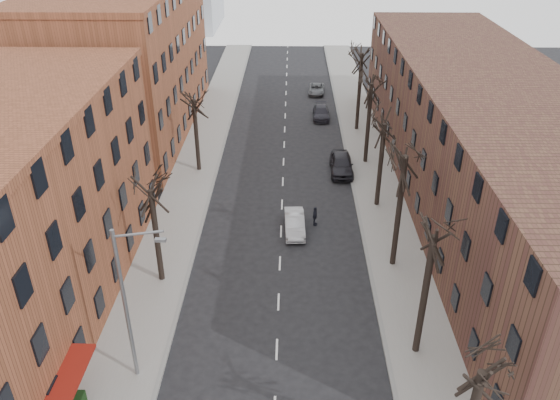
{
  "coord_description": "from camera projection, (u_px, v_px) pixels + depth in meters",
  "views": [
    {
      "loc": [
        0.65,
        -10.08,
        21.97
      ],
      "look_at": [
        -0.03,
        21.67,
        4.0
      ],
      "focal_mm": 35.0,
      "sensor_mm": 36.0,
      "label": 1
    }
  ],
  "objects": [
    {
      "name": "sidewalk_left",
      "position": [
        197.0,
        165.0,
        50.17
      ],
      "size": [
        4.0,
        90.0,
        0.15
      ],
      "primitive_type": "cube",
      "color": "gray",
      "rests_on": "ground"
    },
    {
      "name": "building_right",
      "position": [
        485.0,
        139.0,
        42.95
      ],
      "size": [
        12.0,
        50.0,
        10.0
      ],
      "primitive_type": "cube",
      "color": "#503325",
      "rests_on": "ground"
    },
    {
      "name": "tree_right_f",
      "position": [
        356.0,
        130.0,
        57.75
      ],
      "size": [
        5.2,
        5.2,
        11.6
      ],
      "primitive_type": null,
      "color": "black",
      "rests_on": "ground"
    },
    {
      "name": "building_left_far",
      "position": [
        126.0,
        63.0,
        54.74
      ],
      "size": [
        12.0,
        28.0,
        14.0
      ],
      "primitive_type": "cube",
      "color": "brown",
      "rests_on": "ground"
    },
    {
      "name": "parked_car_mid",
      "position": [
        321.0,
        112.0,
        60.51
      ],
      "size": [
        1.82,
        4.41,
        1.27
      ],
      "primitive_type": "imported",
      "rotation": [
        0.0,
        0.0,
        -0.01
      ],
      "color": "#222129",
      "rests_on": "ground"
    },
    {
      "name": "parked_car_near",
      "position": [
        341.0,
        164.0,
        48.62
      ],
      "size": [
        2.01,
        4.92,
        1.67
      ],
      "primitive_type": "imported",
      "rotation": [
        0.0,
        0.0,
        -0.01
      ],
      "color": "black",
      "rests_on": "ground"
    },
    {
      "name": "tree_right_e",
      "position": [
        365.0,
        163.0,
        50.79
      ],
      "size": [
        5.2,
        5.2,
        10.8
      ],
      "primitive_type": null,
      "color": "black",
      "rests_on": "ground"
    },
    {
      "name": "tree_left_b",
      "position": [
        199.0,
        171.0,
        49.33
      ],
      "size": [
        5.2,
        5.2,
        9.5
      ],
      "primitive_type": null,
      "color": "black",
      "rests_on": "ground"
    },
    {
      "name": "streetlight",
      "position": [
        128.0,
        300.0,
        25.96
      ],
      "size": [
        2.45,
        0.22,
        9.03
      ],
      "color": "slate",
      "rests_on": "ground"
    },
    {
      "name": "tree_right_b",
      "position": [
        415.0,
        352.0,
        29.9
      ],
      "size": [
        5.2,
        5.2,
        10.8
      ],
      "primitive_type": null,
      "color": "black",
      "rests_on": "ground"
    },
    {
      "name": "sidewalk_right",
      "position": [
        371.0,
        167.0,
        49.87
      ],
      "size": [
        4.0,
        90.0,
        0.15
      ],
      "primitive_type": "cube",
      "color": "gray",
      "rests_on": "ground"
    },
    {
      "name": "tree_right_d",
      "position": [
        376.0,
        206.0,
        43.82
      ],
      "size": [
        5.2,
        5.2,
        10.0
      ],
      "primitive_type": null,
      "color": "black",
      "rests_on": "ground"
    },
    {
      "name": "silver_sedan",
      "position": [
        295.0,
        223.0,
        40.2
      ],
      "size": [
        1.61,
        4.12,
        1.34
      ],
      "primitive_type": "imported",
      "rotation": [
        0.0,
        0.0,
        0.05
      ],
      "color": "#A5A6AC",
      "rests_on": "ground"
    },
    {
      "name": "tree_left_a",
      "position": [
        162.0,
        280.0,
        35.4
      ],
      "size": [
        5.2,
        5.2,
        9.5
      ],
      "primitive_type": null,
      "color": "black",
      "rests_on": "ground"
    },
    {
      "name": "parked_car_far",
      "position": [
        316.0,
        89.0,
        67.93
      ],
      "size": [
        2.16,
        4.16,
        1.12
      ],
      "primitive_type": "imported",
      "rotation": [
        0.0,
        0.0,
        -0.07
      ],
      "color": "#55585D",
      "rests_on": "ground"
    },
    {
      "name": "tree_right_c",
      "position": [
        392.0,
        265.0,
        36.86
      ],
      "size": [
        5.2,
        5.2,
        11.6
      ],
      "primitive_type": null,
      "color": "black",
      "rests_on": "ground"
    },
    {
      "name": "pedestrian_crossing",
      "position": [
        315.0,
        216.0,
        40.92
      ],
      "size": [
        0.54,
        0.95,
        1.52
      ],
      "primitive_type": "imported",
      "rotation": [
        0.0,
        0.0,
        1.37
      ],
      "color": "black",
      "rests_on": "ground"
    }
  ]
}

